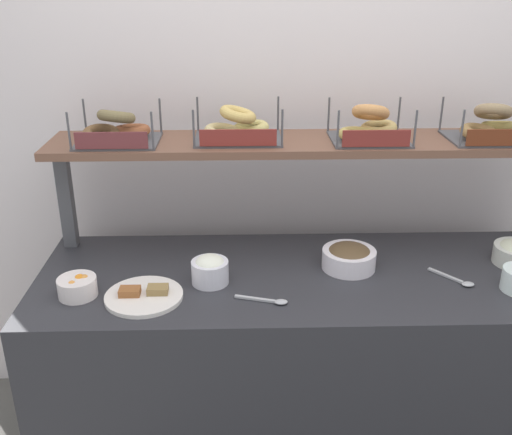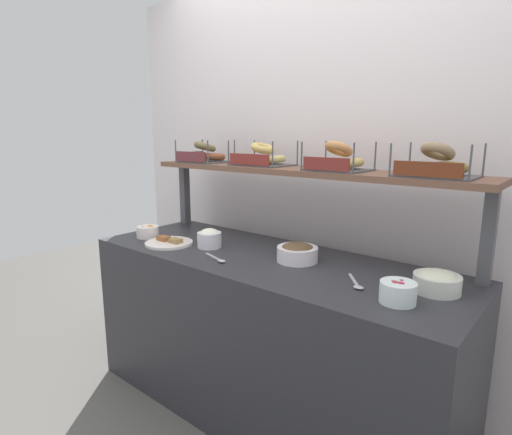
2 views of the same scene
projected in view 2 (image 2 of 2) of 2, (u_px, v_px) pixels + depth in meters
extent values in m
plane|color=#595651|center=(266.00, 407.00, 2.25)|extent=(8.00, 8.00, 0.00)
cube|color=silver|center=(325.00, 179.00, 2.42)|extent=(3.17, 0.06, 2.40)
cube|color=#2D2D33|center=(266.00, 335.00, 2.16)|extent=(1.97, 0.70, 0.85)
cube|color=#4C4C51|center=(185.00, 195.00, 2.82)|extent=(0.05, 0.05, 0.40)
cube|color=#4C4C51|center=(488.00, 237.00, 1.66)|extent=(0.05, 0.05, 0.40)
cube|color=brown|center=(298.00, 171.00, 2.20)|extent=(1.93, 0.32, 0.03)
cylinder|color=white|center=(209.00, 240.00, 2.25)|extent=(0.13, 0.13, 0.08)
ellipsoid|color=white|center=(209.00, 234.00, 2.24)|extent=(0.10, 0.10, 0.06)
cylinder|color=white|center=(398.00, 292.00, 1.51)|extent=(0.13, 0.13, 0.08)
sphere|color=#A92F4D|center=(401.00, 286.00, 1.50)|extent=(0.04, 0.04, 0.04)
sphere|color=#9F373F|center=(395.00, 285.00, 1.51)|extent=(0.04, 0.04, 0.04)
sphere|color=#943A59|center=(401.00, 283.00, 1.53)|extent=(0.03, 0.03, 0.03)
sphere|color=#983D45|center=(396.00, 284.00, 1.52)|extent=(0.02, 0.02, 0.02)
sphere|color=#913E42|center=(392.00, 283.00, 1.53)|extent=(0.03, 0.03, 0.03)
cylinder|color=white|center=(297.00, 254.00, 2.00)|extent=(0.20, 0.20, 0.07)
ellipsoid|color=brown|center=(297.00, 248.00, 2.00)|extent=(0.15, 0.15, 0.05)
cylinder|color=white|center=(148.00, 232.00, 2.47)|extent=(0.13, 0.13, 0.07)
sphere|color=#E99443|center=(152.00, 228.00, 2.46)|extent=(0.03, 0.03, 0.03)
sphere|color=#F09844|center=(143.00, 229.00, 2.45)|extent=(0.03, 0.03, 0.03)
sphere|color=orange|center=(150.00, 228.00, 2.47)|extent=(0.04, 0.04, 0.04)
cylinder|color=silver|center=(437.00, 283.00, 1.62)|extent=(0.18, 0.18, 0.07)
ellipsoid|color=beige|center=(437.00, 276.00, 1.61)|extent=(0.14, 0.14, 0.05)
cylinder|color=white|center=(169.00, 243.00, 2.32)|extent=(0.26, 0.26, 0.01)
cube|color=#98582D|center=(164.00, 238.00, 2.34)|extent=(0.07, 0.05, 0.02)
cube|color=olive|center=(176.00, 241.00, 2.29)|extent=(0.07, 0.05, 0.02)
cube|color=#B7B7BC|center=(353.00, 280.00, 1.74)|extent=(0.10, 0.12, 0.01)
ellipsoid|color=#B7B7BC|center=(359.00, 287.00, 1.65)|extent=(0.04, 0.03, 0.01)
cube|color=#B7B7BC|center=(213.00, 257.00, 2.06)|extent=(0.14, 0.05, 0.01)
ellipsoid|color=#B7B7BC|center=(222.00, 261.00, 1.99)|extent=(0.04, 0.03, 0.01)
cube|color=#4C4C51|center=(205.00, 162.00, 2.62)|extent=(0.30, 0.24, 0.01)
cylinder|color=#4C4C51|center=(176.00, 151.00, 2.61)|extent=(0.01, 0.01, 0.14)
cylinder|color=#4C4C51|center=(208.00, 152.00, 2.42)|extent=(0.01, 0.01, 0.14)
cylinder|color=#4C4C51|center=(203.00, 150.00, 2.78)|extent=(0.01, 0.01, 0.14)
cylinder|color=#4C4C51|center=(234.00, 151.00, 2.60)|extent=(0.01, 0.01, 0.14)
cube|color=brown|center=(191.00, 157.00, 2.52)|extent=(0.26, 0.01, 0.06)
torus|color=brown|center=(196.00, 156.00, 2.62)|extent=(0.19, 0.20, 0.06)
torus|color=brown|center=(214.00, 157.00, 2.61)|extent=(0.18, 0.18, 0.05)
torus|color=olive|center=(205.00, 147.00, 2.60)|extent=(0.19, 0.19, 0.07)
cube|color=#4C4C51|center=(263.00, 165.00, 2.36)|extent=(0.33, 0.24, 0.01)
cylinder|color=#4C4C51|center=(229.00, 153.00, 2.35)|extent=(0.01, 0.01, 0.14)
cylinder|color=#4C4C51|center=(273.00, 155.00, 2.16)|extent=(0.01, 0.01, 0.14)
cylinder|color=#4C4C51|center=(254.00, 152.00, 2.53)|extent=(0.01, 0.01, 0.14)
cylinder|color=#4C4C51|center=(297.00, 153.00, 2.33)|extent=(0.01, 0.01, 0.14)
cube|color=maroon|center=(249.00, 159.00, 2.26)|extent=(0.28, 0.01, 0.06)
torus|color=tan|center=(252.00, 159.00, 2.36)|extent=(0.18, 0.18, 0.06)
torus|color=tan|center=(273.00, 159.00, 2.35)|extent=(0.17, 0.17, 0.05)
torus|color=#D8B461|center=(263.00, 148.00, 2.34)|extent=(0.15, 0.14, 0.07)
cube|color=#4C4C51|center=(338.00, 170.00, 2.03)|extent=(0.29, 0.24, 0.01)
cylinder|color=#4C4C51|center=(302.00, 156.00, 2.02)|extent=(0.01, 0.01, 0.14)
cylinder|color=#4C4C51|center=(354.00, 159.00, 1.84)|extent=(0.01, 0.01, 0.14)
cylinder|color=#4C4C51|center=(326.00, 154.00, 2.19)|extent=(0.01, 0.01, 0.14)
cylinder|color=#4C4C51|center=(375.00, 156.00, 2.02)|extent=(0.01, 0.01, 0.14)
cube|color=maroon|center=(326.00, 164.00, 1.93)|extent=(0.24, 0.01, 0.06)
torus|color=tan|center=(326.00, 164.00, 2.03)|extent=(0.19, 0.19, 0.05)
torus|color=tan|center=(350.00, 163.00, 2.02)|extent=(0.18, 0.18, 0.06)
torus|color=tan|center=(339.00, 149.00, 2.01)|extent=(0.18, 0.18, 0.09)
cube|color=#4C4C51|center=(436.00, 176.00, 1.74)|extent=(0.32, 0.24, 0.01)
cylinder|color=#4C4C51|center=(390.00, 160.00, 1.74)|extent=(0.01, 0.01, 0.14)
cylinder|color=#4C4C51|center=(470.00, 163.00, 1.54)|extent=(0.01, 0.01, 0.14)
cylinder|color=#4C4C51|center=(410.00, 158.00, 1.91)|extent=(0.01, 0.01, 0.14)
cylinder|color=#4C4C51|center=(484.00, 160.00, 1.72)|extent=(0.01, 0.01, 0.14)
cube|color=maroon|center=(427.00, 169.00, 1.64)|extent=(0.27, 0.01, 0.06)
torus|color=olive|center=(420.00, 168.00, 1.75)|extent=(0.20, 0.20, 0.06)
torus|color=olive|center=(451.00, 167.00, 1.73)|extent=(0.14, 0.15, 0.06)
torus|color=#977D5A|center=(438.00, 151.00, 1.72)|extent=(0.18, 0.18, 0.09)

